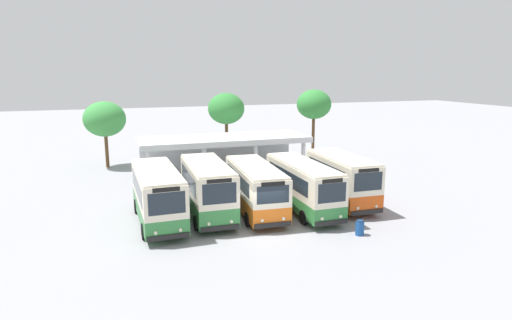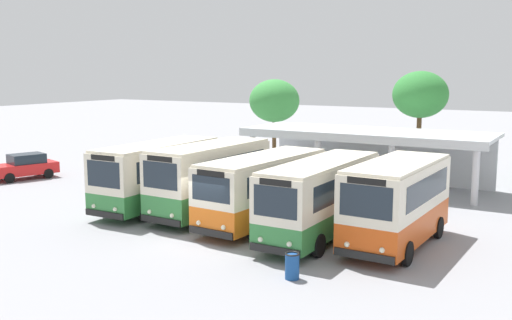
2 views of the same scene
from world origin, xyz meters
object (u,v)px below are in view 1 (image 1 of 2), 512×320
Objects in this scene: city_bus_nearest_orange at (158,194)px; waiting_chair_middle_seat at (223,169)px; city_bus_middle_cream at (255,187)px; waiting_chair_fourth_seat at (229,169)px; waiting_chair_second_from_end at (217,170)px; waiting_chair_end_by_column at (211,170)px; city_bus_fourth_amber at (303,184)px; city_bus_second_in_row at (207,188)px; city_bus_fifth_blue at (342,178)px; litter_bin_apron at (360,227)px.

city_bus_nearest_orange is 12.78m from waiting_chair_middle_seat.
waiting_chair_fourth_seat is at bearing 83.66° from city_bus_middle_cream.
waiting_chair_second_from_end and waiting_chair_fourth_seat have the same top height.
city_bus_middle_cream is 10.89m from waiting_chair_end_by_column.
waiting_chair_end_by_column is at bearing 107.37° from city_bus_fourth_amber.
city_bus_second_in_row is 11.21m from waiting_chair_second_from_end.
city_bus_fifth_blue is at bearing -2.59° from city_bus_second_in_row.
city_bus_nearest_orange is 9.16× the size of waiting_chair_end_by_column.
city_bus_fifth_blue is 12.20m from waiting_chair_fourth_seat.
waiting_chair_fourth_seat is at bearing 55.68° from city_bus_nearest_orange.
city_bus_second_in_row is 8.55× the size of waiting_chair_fourth_seat.
waiting_chair_middle_seat is at bearing 57.58° from city_bus_nearest_orange.
waiting_chair_end_by_column and waiting_chair_middle_seat have the same top height.
city_bus_second_in_row reaches higher than city_bus_fifth_blue.
city_bus_second_in_row is 10.99m from waiting_chair_end_by_column.
city_bus_second_in_row reaches higher than city_bus_fourth_amber.
city_bus_fourth_amber is at bearing -3.94° from city_bus_nearest_orange.
city_bus_fourth_amber reaches higher than waiting_chair_fourth_seat.
waiting_chair_middle_seat is at bearing 102.60° from litter_bin_apron.
litter_bin_apron is at bearing -38.21° from city_bus_second_in_row.
waiting_chair_middle_seat and waiting_chair_fourth_seat have the same top height.
waiting_chair_second_from_end is at bearing 179.57° from waiting_chair_fourth_seat.
city_bus_middle_cream reaches higher than waiting_chair_middle_seat.
city_bus_fifth_blue reaches higher than waiting_chair_second_from_end.
city_bus_fifth_blue reaches higher than waiting_chair_middle_seat.
city_bus_nearest_orange is 6.17m from city_bus_middle_cream.
city_bus_second_in_row is at bearing 175.82° from city_bus_middle_cream.
city_bus_middle_cream is 11.01m from waiting_chair_fourth_seat.
waiting_chair_fourth_seat is at bearing 2.33° from waiting_chair_end_by_column.
litter_bin_apron is at bearing -52.38° from city_bus_middle_cream.
city_bus_middle_cream is (6.17, -0.08, -0.09)m from city_bus_nearest_orange.
city_bus_fourth_amber is 11.98m from waiting_chair_end_by_column.
waiting_chair_middle_seat is (0.65, 10.80, -1.23)m from city_bus_middle_cream.
city_bus_second_in_row reaches higher than waiting_chair_middle_seat.
city_bus_second_in_row is at bearing -103.85° from waiting_chair_end_by_column.
city_bus_fourth_amber is 9.42× the size of waiting_chair_second_from_end.
city_bus_fourth_amber is 5.35m from litter_bin_apron.
waiting_chair_end_by_column is (5.69, 10.73, -1.32)m from city_bus_nearest_orange.
city_bus_fourth_amber is at bearing -173.15° from city_bus_fifth_blue.
city_bus_middle_cream is at bearing -90.46° from waiting_chair_second_from_end.
city_bus_fourth_amber is 9.42× the size of waiting_chair_middle_seat.
waiting_chair_second_from_end is at bearing 89.54° from city_bus_middle_cream.
city_bus_nearest_orange reaches higher than city_bus_middle_cream.
city_bus_second_in_row is at bearing -111.94° from waiting_chair_fourth_seat.
litter_bin_apron is (-1.85, -5.40, -1.42)m from city_bus_fifth_blue.
city_bus_middle_cream is 9.15× the size of waiting_chair_fourth_seat.
litter_bin_apron is at bearing -28.43° from city_bus_nearest_orange.
city_bus_middle_cream is 8.75× the size of litter_bin_apron.
city_bus_fifth_blue reaches higher than litter_bin_apron.
waiting_chair_fourth_seat is (-1.88, 11.44, -1.27)m from city_bus_fourth_amber.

